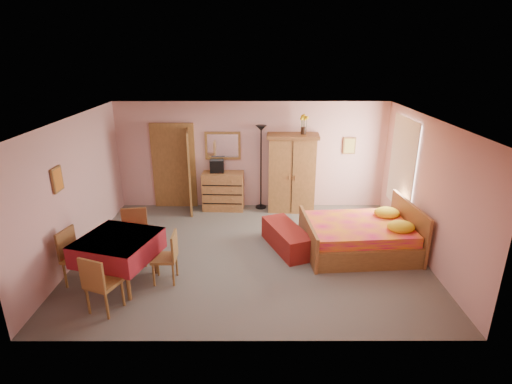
{
  "coord_description": "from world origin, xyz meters",
  "views": [
    {
      "loc": [
        0.09,
        -6.92,
        3.76
      ],
      "look_at": [
        0.1,
        0.3,
        1.15
      ],
      "focal_mm": 28.0,
      "sensor_mm": 36.0,
      "label": 1
    }
  ],
  "objects_px": {
    "bed": "(359,228)",
    "stereo": "(217,166)",
    "chair_west": "(79,257)",
    "wall_mirror": "(223,146)",
    "chair_east": "(164,257)",
    "chair_north": "(134,238)",
    "chair_south": "(104,282)",
    "chest_of_drawers": "(223,191)",
    "wardrobe": "(292,173)",
    "floor_lamp": "(261,168)",
    "dining_table": "(120,260)",
    "sunflower_vase": "(304,124)",
    "bench": "(286,238)"
  },
  "relations": [
    {
      "from": "floor_lamp",
      "to": "chair_west",
      "type": "height_order",
      "value": "floor_lamp"
    },
    {
      "from": "floor_lamp",
      "to": "bed",
      "type": "bearing_deg",
      "value": -50.48
    },
    {
      "from": "bed",
      "to": "chair_east",
      "type": "xyz_separation_m",
      "value": [
        -3.53,
        -1.07,
        -0.04
      ]
    },
    {
      "from": "bed",
      "to": "chair_south",
      "type": "bearing_deg",
      "value": -160.59
    },
    {
      "from": "dining_table",
      "to": "chair_east",
      "type": "bearing_deg",
      "value": 2.65
    },
    {
      "from": "floor_lamp",
      "to": "chair_north",
      "type": "bearing_deg",
      "value": -130.89
    },
    {
      "from": "dining_table",
      "to": "chair_south",
      "type": "bearing_deg",
      "value": -89.42
    },
    {
      "from": "chair_north",
      "to": "chair_west",
      "type": "bearing_deg",
      "value": 35.87
    },
    {
      "from": "sunflower_vase",
      "to": "chair_east",
      "type": "xyz_separation_m",
      "value": [
        -2.64,
        -3.2,
        -1.67
      ]
    },
    {
      "from": "bed",
      "to": "stereo",
      "type": "bearing_deg",
      "value": 138.22
    },
    {
      "from": "chest_of_drawers",
      "to": "stereo",
      "type": "bearing_deg",
      "value": 162.47
    },
    {
      "from": "stereo",
      "to": "chair_south",
      "type": "distance_m",
      "value": 4.37
    },
    {
      "from": "wardrobe",
      "to": "chair_east",
      "type": "bearing_deg",
      "value": -122.91
    },
    {
      "from": "sunflower_vase",
      "to": "chair_south",
      "type": "xyz_separation_m",
      "value": [
        -3.38,
        -4.01,
        -1.64
      ]
    },
    {
      "from": "wardrobe",
      "to": "chair_east",
      "type": "relative_size",
      "value": 2.12
    },
    {
      "from": "bench",
      "to": "chair_south",
      "type": "relative_size",
      "value": 1.44
    },
    {
      "from": "sunflower_vase",
      "to": "chair_west",
      "type": "height_order",
      "value": "sunflower_vase"
    },
    {
      "from": "floor_lamp",
      "to": "chair_north",
      "type": "height_order",
      "value": "floor_lamp"
    },
    {
      "from": "stereo",
      "to": "floor_lamp",
      "type": "relative_size",
      "value": 0.16
    },
    {
      "from": "sunflower_vase",
      "to": "chair_north",
      "type": "distance_m",
      "value": 4.5
    },
    {
      "from": "wall_mirror",
      "to": "chair_west",
      "type": "distance_m",
      "value": 4.27
    },
    {
      "from": "chest_of_drawers",
      "to": "chair_south",
      "type": "height_order",
      "value": "chair_south"
    },
    {
      "from": "chest_of_drawers",
      "to": "wardrobe",
      "type": "bearing_deg",
      "value": 0.02
    },
    {
      "from": "wall_mirror",
      "to": "chair_south",
      "type": "distance_m",
      "value": 4.65
    },
    {
      "from": "chair_north",
      "to": "chair_east",
      "type": "relative_size",
      "value": 1.13
    },
    {
      "from": "sunflower_vase",
      "to": "dining_table",
      "type": "bearing_deg",
      "value": -136.28
    },
    {
      "from": "floor_lamp",
      "to": "bed",
      "type": "xyz_separation_m",
      "value": [
        1.86,
        -2.26,
        -0.55
      ]
    },
    {
      "from": "sunflower_vase",
      "to": "chair_east",
      "type": "height_order",
      "value": "sunflower_vase"
    },
    {
      "from": "chest_of_drawers",
      "to": "chair_east",
      "type": "bearing_deg",
      "value": -100.51
    },
    {
      "from": "bed",
      "to": "chest_of_drawers",
      "type": "bearing_deg",
      "value": 137.5
    },
    {
      "from": "chest_of_drawers",
      "to": "chair_west",
      "type": "bearing_deg",
      "value": -120.33
    },
    {
      "from": "chest_of_drawers",
      "to": "chair_north",
      "type": "distance_m",
      "value": 2.99
    },
    {
      "from": "stereo",
      "to": "chair_west",
      "type": "height_order",
      "value": "stereo"
    },
    {
      "from": "wardrobe",
      "to": "bed",
      "type": "relative_size",
      "value": 0.91
    },
    {
      "from": "wall_mirror",
      "to": "chair_east",
      "type": "height_order",
      "value": "wall_mirror"
    },
    {
      "from": "wall_mirror",
      "to": "bed",
      "type": "xyz_separation_m",
      "value": [
        2.78,
        -2.4,
        -1.07
      ]
    },
    {
      "from": "wall_mirror",
      "to": "chair_north",
      "type": "xyz_separation_m",
      "value": [
        -1.42,
        -2.84,
        -1.05
      ]
    },
    {
      "from": "chest_of_drawers",
      "to": "stereo",
      "type": "distance_m",
      "value": 0.64
    },
    {
      "from": "chair_west",
      "to": "chair_north",
      "type": "bearing_deg",
      "value": 146.83
    },
    {
      "from": "bed",
      "to": "chair_east",
      "type": "bearing_deg",
      "value": -167.48
    },
    {
      "from": "wall_mirror",
      "to": "bench",
      "type": "bearing_deg",
      "value": -58.65
    },
    {
      "from": "bed",
      "to": "chair_north",
      "type": "relative_size",
      "value": 2.07
    },
    {
      "from": "chair_west",
      "to": "dining_table",
      "type": "bearing_deg",
      "value": 106.16
    },
    {
      "from": "chest_of_drawers",
      "to": "bed",
      "type": "height_order",
      "value": "bed"
    },
    {
      "from": "dining_table",
      "to": "chair_west",
      "type": "bearing_deg",
      "value": -176.46
    },
    {
      "from": "wall_mirror",
      "to": "bed",
      "type": "distance_m",
      "value": 3.82
    },
    {
      "from": "chest_of_drawers",
      "to": "chair_west",
      "type": "xyz_separation_m",
      "value": [
        -2.14,
        -3.33,
        0.02
      ]
    },
    {
      "from": "bench",
      "to": "chair_north",
      "type": "height_order",
      "value": "chair_north"
    },
    {
      "from": "chest_of_drawers",
      "to": "chair_south",
      "type": "distance_m",
      "value": 4.32
    },
    {
      "from": "wall_mirror",
      "to": "sunflower_vase",
      "type": "xyz_separation_m",
      "value": [
        1.9,
        -0.27,
        0.56
      ]
    }
  ]
}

